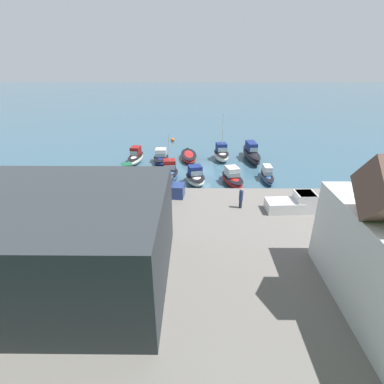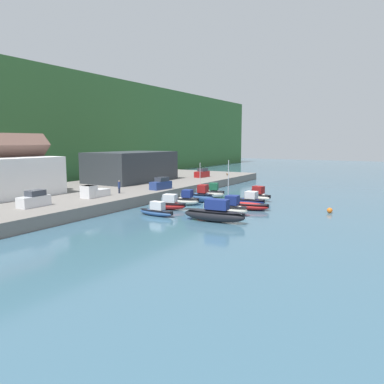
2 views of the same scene
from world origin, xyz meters
name	(u,v)px [view 1 (image 1 of 2)]	position (x,y,z in m)	size (l,w,h in m)	color
ground_plane	(202,171)	(0.00, 0.00, 0.00)	(320.00, 320.00, 0.00)	#385B70
quay_promenade	(209,266)	(0.00, 23.09, 0.84)	(91.49, 26.14, 1.68)	slate
yacht_club_building	(21,241)	(12.51, 25.68, 4.82)	(18.98, 11.43, 6.28)	#2D3338
moored_boat_0	(267,175)	(-8.87, 3.35, 0.71)	(1.62, 5.68, 2.03)	#33568E
moored_boat_1	(232,178)	(-3.89, 4.71, 0.83)	(3.48, 5.86, 2.31)	red
moored_boat_2	(195,177)	(1.06, 4.63, 0.89)	(3.33, 4.76, 2.45)	white
moored_boat_3	(170,173)	(4.55, 3.73, 1.12)	(2.72, 4.53, 6.65)	#33568E
moored_boat_4	(128,176)	(10.16, 4.57, 0.99)	(3.05, 4.68, 2.68)	white
moored_boat_5	(251,154)	(-8.13, -5.29, 1.10)	(2.60, 8.61, 2.95)	black
moored_boat_6	(221,154)	(-3.21, -5.27, 1.05)	(2.81, 5.17, 7.69)	white
moored_boat_7	(189,156)	(2.14, -5.54, 0.58)	(3.11, 6.97, 1.08)	red
moored_boat_8	(161,158)	(6.59, -4.17, 0.77)	(2.37, 5.16, 2.16)	navy
moored_boat_9	(136,157)	(10.60, -3.82, 0.95)	(2.63, 5.43, 2.59)	white
parked_car_3	(164,188)	(4.46, 12.13, 2.60)	(4.37, 2.25, 2.16)	navy
pickup_truck_1	(295,203)	(-8.76, 15.43, 2.50)	(4.82, 2.18, 1.90)	silver
person_on_quay	(241,198)	(-3.50, 14.90, 2.78)	(0.40, 0.40, 2.14)	#232838
mooring_buoy_0	(173,140)	(5.58, -16.80, 0.39)	(0.77, 0.77, 0.77)	orange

